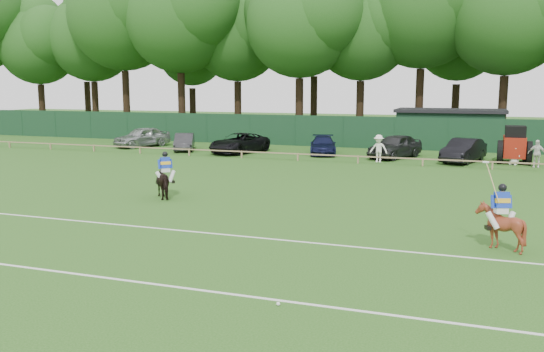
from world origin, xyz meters
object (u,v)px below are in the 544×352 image
at_px(polo_ball, 278,304).
at_px(suv_black, 239,143).
at_px(spectator_mid, 537,154).
at_px(spectator_left, 379,149).
at_px(utility_shed, 450,128).
at_px(sedan_grey, 184,142).
at_px(hatch_grey, 395,146).
at_px(sedan_silver, 142,137).
at_px(spectator_right, 514,151).
at_px(horse_dark, 166,181).
at_px(tractor, 514,146).
at_px(sedan_navy, 323,145).
at_px(estate_black, 463,150).
at_px(horse_chestnut, 500,227).

bearing_deg(polo_ball, suv_black, 114.39).
bearing_deg(spectator_mid, spectator_left, -164.03).
bearing_deg(polo_ball, utility_shed, 86.76).
relative_size(sedan_grey, hatch_grey, 0.83).
distance_m(sedan_silver, spectator_right, 27.66).
bearing_deg(horse_dark, spectator_mid, -179.82).
relative_size(spectator_left, tractor, 0.62).
height_order(sedan_navy, spectator_mid, spectator_mid).
bearing_deg(tractor, sedan_silver, 179.29).
xyz_separation_m(sedan_grey, estate_black, (20.18, 0.01, 0.11)).
distance_m(suv_black, estate_black, 15.63).
bearing_deg(estate_black, horse_chestnut, -68.23).
relative_size(horse_dark, tractor, 0.60).
height_order(estate_black, tractor, tractor).
distance_m(estate_black, spectator_left, 5.48).
bearing_deg(spectator_left, sedan_grey, 178.92).
bearing_deg(estate_black, sedan_navy, -169.25).
bearing_deg(horse_chestnut, spectator_right, -113.78).
bearing_deg(horse_chestnut, utility_shed, -104.17).
xyz_separation_m(hatch_grey, spectator_mid, (8.67, -1.83, 0.03)).
bearing_deg(polo_ball, spectator_right, 76.68).
relative_size(horse_dark, horse_chestnut, 1.23).
bearing_deg(hatch_grey, polo_ball, -64.00).
relative_size(sedan_silver, tractor, 1.64).
relative_size(sedan_silver, estate_black, 1.02).
relative_size(sedan_grey, spectator_left, 2.22).
relative_size(sedan_grey, sedan_navy, 0.89).
bearing_deg(hatch_grey, horse_chestnut, -50.67).
bearing_deg(sedan_grey, sedan_silver, 140.81).
bearing_deg(horse_dark, hatch_grey, -157.32).
distance_m(horse_dark, hatch_grey, 19.20).
bearing_deg(spectator_right, utility_shed, 142.17).
bearing_deg(tractor, utility_shed, 117.23).
bearing_deg(polo_ball, sedan_navy, 102.51).
height_order(spectator_right, polo_ball, spectator_right).
distance_m(utility_shed, tractor, 9.69).
distance_m(sedan_navy, estate_black, 9.69).
xyz_separation_m(sedan_navy, polo_ball, (6.28, -28.30, -0.60)).
bearing_deg(spectator_mid, estate_black, 176.85).
relative_size(suv_black, spectator_right, 3.07).
height_order(sedan_grey, tractor, tractor).
bearing_deg(hatch_grey, utility_shed, 93.08).
bearing_deg(estate_black, spectator_left, -142.84).
distance_m(sedan_grey, tractor, 23.23).
distance_m(suv_black, spectator_right, 18.65).
height_order(horse_chestnut, tractor, tractor).
distance_m(horse_dark, sedan_grey, 18.72).
height_order(sedan_silver, hatch_grey, hatch_grey).
bearing_deg(spectator_right, polo_ball, -75.68).
relative_size(spectator_right, polo_ball, 18.74).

